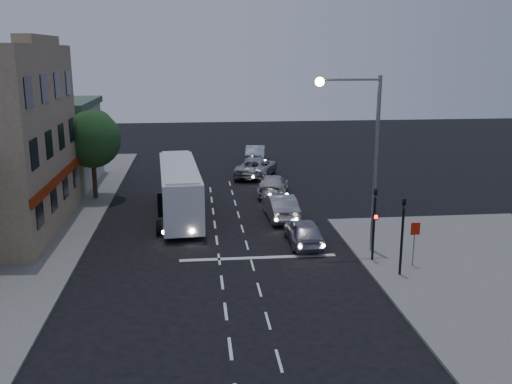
{
  "coord_description": "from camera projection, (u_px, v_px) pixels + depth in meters",
  "views": [
    {
      "loc": [
        -1.04,
        -25.27,
        10.24
      ],
      "look_at": [
        2.43,
        7.1,
        2.2
      ],
      "focal_mm": 40.0,
      "sensor_mm": 36.0,
      "label": 1
    }
  ],
  "objects": [
    {
      "name": "traffic_signal_side",
      "position": [
        403.0,
        227.0,
        26.08
      ],
      "size": [
        0.18,
        0.15,
        4.1
      ],
      "color": "black",
      "rests_on": "sidewalk_near"
    },
    {
      "name": "traffic_signal_main",
      "position": [
        374.0,
        216.0,
        27.91
      ],
      "size": [
        0.25,
        0.35,
        4.1
      ],
      "color": "black",
      "rests_on": "sidewalk_near"
    },
    {
      "name": "car_sedan_c",
      "position": [
        256.0,
        167.0,
        47.75
      ],
      "size": [
        4.43,
        6.37,
        1.62
      ],
      "primitive_type": "imported",
      "rotation": [
        0.0,
        0.0,
        2.81
      ],
      "color": "#A4A4AD",
      "rests_on": "ground"
    },
    {
      "name": "road_markings",
      "position": [
        242.0,
        250.0,
        30.28
      ],
      "size": [
        8.0,
        30.55,
        0.01
      ],
      "color": "silver",
      "rests_on": "ground"
    },
    {
      "name": "car_sedan_b",
      "position": [
        273.0,
        185.0,
        41.79
      ],
      "size": [
        3.03,
        5.32,
        1.45
      ],
      "primitive_type": "imported",
      "rotation": [
        0.0,
        0.0,
        2.93
      ],
      "color": "#BDBDBD",
      "rests_on": "ground"
    },
    {
      "name": "low_building_north",
      "position": [
        34.0,
        143.0,
        44.05
      ],
      "size": [
        9.4,
        9.4,
        6.5
      ],
      "color": "gray",
      "rests_on": "sidewalk_far"
    },
    {
      "name": "street_tree",
      "position": [
        92.0,
        137.0,
        39.53
      ],
      "size": [
        4.0,
        4.0,
        6.2
      ],
      "color": "black",
      "rests_on": "sidewalk_far"
    },
    {
      "name": "car_extra",
      "position": [
        255.0,
        154.0,
        53.88
      ],
      "size": [
        2.42,
        5.24,
        1.66
      ],
      "primitive_type": "imported",
      "rotation": [
        0.0,
        0.0,
        3.01
      ],
      "color": "#A1A8B6",
      "rests_on": "ground"
    },
    {
      "name": "car_suv",
      "position": [
        304.0,
        232.0,
        30.93
      ],
      "size": [
        1.72,
        4.27,
        1.45
      ],
      "primitive_type": "imported",
      "rotation": [
        0.0,
        0.0,
        3.14
      ],
      "color": "#9293A2",
      "rests_on": "ground"
    },
    {
      "name": "regulatory_sign",
      "position": [
        415.0,
        237.0,
        27.31
      ],
      "size": [
        0.45,
        0.12,
        2.2
      ],
      "color": "slate",
      "rests_on": "sidewalk_near"
    },
    {
      "name": "tour_bus",
      "position": [
        180.0,
        189.0,
        36.06
      ],
      "size": [
        3.0,
        11.0,
        3.34
      ],
      "rotation": [
        0.0,
        0.0,
        0.07
      ],
      "color": "silver",
      "rests_on": "ground"
    },
    {
      "name": "ground",
      "position": [
        221.0,
        274.0,
        26.95
      ],
      "size": [
        120.0,
        120.0,
        0.0
      ],
      "primitive_type": "plane",
      "color": "black"
    },
    {
      "name": "streetlight",
      "position": [
        364.0,
        144.0,
        28.46
      ],
      "size": [
        3.32,
        0.44,
        9.0
      ],
      "color": "slate",
      "rests_on": "sidewalk_near"
    },
    {
      "name": "car_sedan_a",
      "position": [
        280.0,
        206.0,
        35.77
      ],
      "size": [
        1.83,
        4.8,
        1.56
      ],
      "primitive_type": "imported",
      "rotation": [
        0.0,
        0.0,
        3.18
      ],
      "color": "#A4A4A4",
      "rests_on": "ground"
    }
  ]
}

